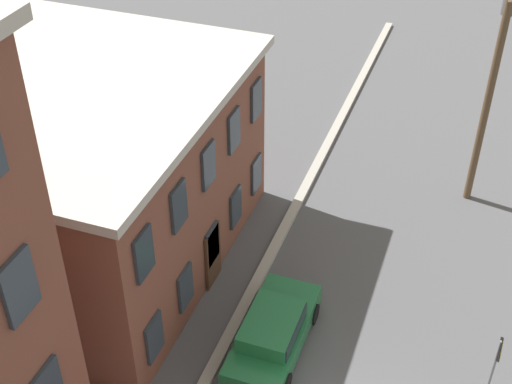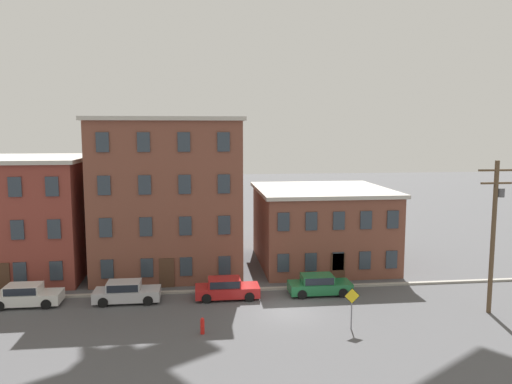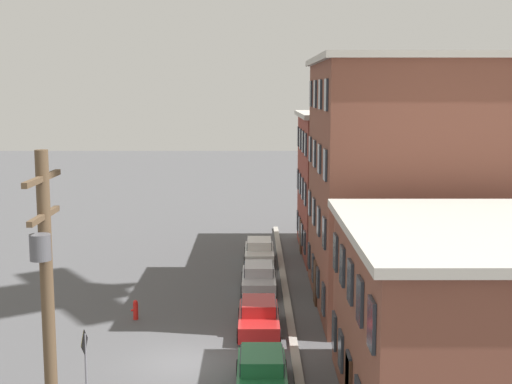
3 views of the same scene
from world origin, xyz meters
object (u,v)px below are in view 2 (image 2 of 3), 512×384
(car_silver, at_px, (126,291))
(car_red, at_px, (226,288))
(caution_sign, at_px, (352,302))
(utility_pole, at_px, (494,229))
(car_white, at_px, (26,295))
(fire_hydrant, at_px, (202,326))
(car_green, at_px, (319,284))

(car_silver, distance_m, car_red, 6.77)
(car_silver, relative_size, car_red, 1.00)
(caution_sign, height_order, utility_pole, utility_pole)
(car_white, bearing_deg, car_silver, -0.68)
(car_white, xyz_separation_m, fire_hydrant, (11.57, -6.02, -0.27))
(caution_sign, bearing_deg, utility_pole, 9.54)
(car_white, bearing_deg, car_red, -0.51)
(utility_pole, bearing_deg, car_white, 170.92)
(car_white, height_order, car_red, same)
(car_silver, height_order, caution_sign, caution_sign)
(car_white, relative_size, car_green, 1.00)
(car_silver, bearing_deg, car_white, 179.32)
(car_green, relative_size, utility_pole, 0.45)
(car_green, bearing_deg, caution_sign, -86.44)
(car_red, xyz_separation_m, utility_pole, (16.53, -4.65, 4.70))
(car_white, distance_m, car_green, 19.82)
(utility_pole, height_order, fire_hydrant, utility_pole)
(car_white, height_order, car_green, same)
(car_white, xyz_separation_m, car_green, (19.82, -0.05, 0.00))
(car_green, distance_m, caution_sign, 6.40)
(car_red, distance_m, fire_hydrant, 6.15)
(car_red, height_order, fire_hydrant, car_red)
(car_red, relative_size, caution_sign, 1.76)
(car_white, height_order, fire_hydrant, car_white)
(car_green, bearing_deg, car_silver, -179.87)
(caution_sign, distance_m, utility_pole, 10.43)
(car_white, height_order, utility_pole, utility_pole)
(car_silver, height_order, car_red, same)
(car_white, distance_m, fire_hydrant, 13.04)
(caution_sign, bearing_deg, fire_hydrant, 177.66)
(caution_sign, xyz_separation_m, utility_pole, (9.58, 1.61, 3.78))
(car_green, bearing_deg, car_white, 179.87)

